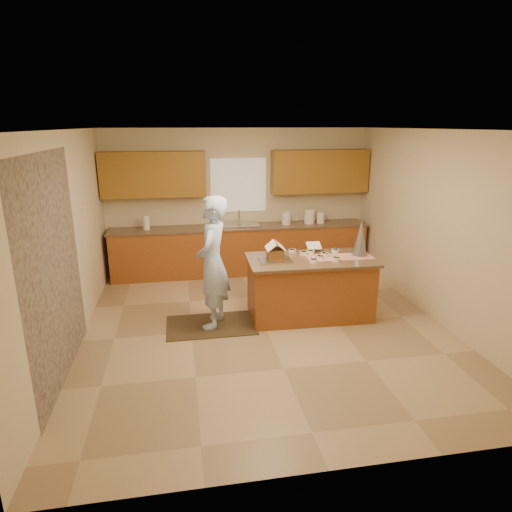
% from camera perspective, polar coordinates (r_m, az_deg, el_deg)
% --- Properties ---
extents(floor, '(5.50, 5.50, 0.00)m').
position_cam_1_polar(floor, '(6.34, 1.22, -9.17)').
color(floor, tan).
rests_on(floor, ground).
extents(ceiling, '(5.50, 5.50, 0.00)m').
position_cam_1_polar(ceiling, '(5.70, 1.39, 16.05)').
color(ceiling, silver).
rests_on(ceiling, floor).
extents(wall_back, '(5.50, 5.50, 0.00)m').
position_cam_1_polar(wall_back, '(8.53, -2.31, 7.16)').
color(wall_back, beige).
rests_on(wall_back, floor).
extents(wall_front, '(5.50, 5.50, 0.00)m').
position_cam_1_polar(wall_front, '(3.36, 10.52, -8.48)').
color(wall_front, beige).
rests_on(wall_front, floor).
extents(wall_left, '(5.50, 5.50, 0.00)m').
position_cam_1_polar(wall_left, '(5.93, -23.14, 1.54)').
color(wall_left, beige).
rests_on(wall_left, floor).
extents(wall_right, '(5.50, 5.50, 0.00)m').
position_cam_1_polar(wall_right, '(6.81, 22.46, 3.43)').
color(wall_right, beige).
rests_on(wall_right, floor).
extents(stone_accent, '(0.00, 2.50, 2.50)m').
position_cam_1_polar(stone_accent, '(5.21, -24.67, -1.78)').
color(stone_accent, gray).
rests_on(stone_accent, wall_left).
extents(window_curtain, '(1.05, 0.03, 1.00)m').
position_cam_1_polar(window_curtain, '(8.46, -2.31, 9.13)').
color(window_curtain, white).
rests_on(window_curtain, wall_back).
extents(back_counter_base, '(4.80, 0.60, 0.88)m').
position_cam_1_polar(back_counter_base, '(8.44, -1.97, 0.72)').
color(back_counter_base, '#94511E').
rests_on(back_counter_base, floor).
extents(back_counter_top, '(4.85, 0.63, 0.04)m').
position_cam_1_polar(back_counter_top, '(8.33, -2.00, 3.76)').
color(back_counter_top, brown).
rests_on(back_counter_top, back_counter_base).
extents(upper_cabinet_left, '(1.85, 0.35, 0.80)m').
position_cam_1_polar(upper_cabinet_left, '(8.22, -13.13, 10.25)').
color(upper_cabinet_left, olive).
rests_on(upper_cabinet_left, wall_back).
extents(upper_cabinet_right, '(1.85, 0.35, 0.80)m').
position_cam_1_polar(upper_cabinet_right, '(8.63, 8.25, 10.79)').
color(upper_cabinet_right, olive).
rests_on(upper_cabinet_right, wall_back).
extents(sink, '(0.70, 0.45, 0.12)m').
position_cam_1_polar(sink, '(8.33, -2.00, 3.70)').
color(sink, silver).
rests_on(sink, back_counter_top).
extents(faucet, '(0.03, 0.03, 0.28)m').
position_cam_1_polar(faucet, '(8.47, -2.18, 5.09)').
color(faucet, silver).
rests_on(faucet, back_counter_top).
extents(island_base, '(1.77, 0.92, 0.86)m').
position_cam_1_polar(island_base, '(6.59, 6.95, -4.20)').
color(island_base, '#94511E').
rests_on(island_base, floor).
extents(island_top, '(1.85, 1.00, 0.04)m').
position_cam_1_polar(island_top, '(6.44, 7.08, -0.48)').
color(island_top, brown).
rests_on(island_top, island_base).
extents(table_runner, '(0.98, 0.38, 0.01)m').
position_cam_1_polar(table_runner, '(6.56, 10.78, -0.13)').
color(table_runner, '#B32A0C').
rests_on(table_runner, island_top).
extents(baking_tray, '(0.46, 0.34, 0.02)m').
position_cam_1_polar(baking_tray, '(6.27, 2.49, -0.55)').
color(baking_tray, silver).
rests_on(baking_tray, island_top).
extents(cookbook, '(0.22, 0.17, 0.09)m').
position_cam_1_polar(cookbook, '(6.79, 7.49, 1.34)').
color(cookbook, white).
rests_on(cookbook, island_top).
extents(tinsel_tree, '(0.22, 0.22, 0.53)m').
position_cam_1_polar(tinsel_tree, '(6.65, 13.38, 2.29)').
color(tinsel_tree, '#A3A4AF').
rests_on(tinsel_tree, island_top).
extents(rug, '(1.26, 0.82, 0.01)m').
position_cam_1_polar(rug, '(6.41, -5.84, -8.89)').
color(rug, black).
rests_on(rug, floor).
extents(boy, '(0.64, 0.78, 1.85)m').
position_cam_1_polar(boy, '(6.07, -5.62, -0.90)').
color(boy, '#AFCCF9').
rests_on(boy, rug).
extents(canister_a, '(0.17, 0.17, 0.24)m').
position_cam_1_polar(canister_a, '(8.46, 3.91, 4.91)').
color(canister_a, white).
rests_on(canister_a, back_counter_top).
extents(canister_b, '(0.20, 0.20, 0.28)m').
position_cam_1_polar(canister_b, '(8.58, 6.93, 5.13)').
color(canister_b, white).
rests_on(canister_b, back_counter_top).
extents(canister_c, '(0.15, 0.15, 0.22)m').
position_cam_1_polar(canister_c, '(8.65, 8.38, 4.96)').
color(canister_c, white).
rests_on(canister_c, back_counter_top).
extents(paper_towel, '(0.12, 0.12, 0.26)m').
position_cam_1_polar(paper_towel, '(8.24, -14.02, 4.21)').
color(paper_towel, white).
rests_on(paper_towel, back_counter_top).
extents(gingerbread_house, '(0.27, 0.28, 0.27)m').
position_cam_1_polar(gingerbread_house, '(6.23, 2.50, 0.45)').
color(gingerbread_house, brown).
rests_on(gingerbread_house, baking_tray).
extents(candy_bowls, '(0.76, 0.65, 0.05)m').
position_cam_1_polar(candy_bowls, '(6.54, 7.90, 0.16)').
color(candy_bowls, '#DB6D68').
rests_on(candy_bowls, island_top).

